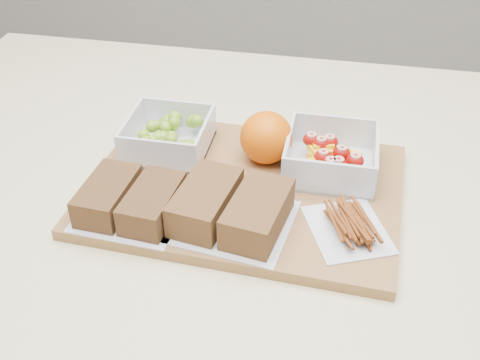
{
  "coord_description": "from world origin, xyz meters",
  "views": [
    {
      "loc": [
        0.12,
        -0.64,
        1.41
      ],
      "look_at": [
        -0.01,
        -0.0,
        0.93
      ],
      "focal_mm": 45.0,
      "sensor_mm": 36.0,
      "label": 1
    }
  ],
  "objects": [
    {
      "name": "cutting_board",
      "position": [
        -0.0,
        0.0,
        0.91
      ],
      "size": [
        0.44,
        0.32,
        0.02
      ],
      "primitive_type": "cube",
      "rotation": [
        0.0,
        0.0,
        -0.05
      ],
      "color": "olive",
      "rests_on": "counter"
    },
    {
      "name": "grape_container",
      "position": [
        -0.13,
        0.07,
        0.94
      ],
      "size": [
        0.12,
        0.12,
        0.05
      ],
      "color": "silver",
      "rests_on": "cutting_board"
    },
    {
      "name": "fruit_container",
      "position": [
        0.11,
        0.06,
        0.94
      ],
      "size": [
        0.12,
        0.12,
        0.05
      ],
      "color": "silver",
      "rests_on": "cutting_board"
    },
    {
      "name": "orange",
      "position": [
        0.01,
        0.07,
        0.95
      ],
      "size": [
        0.08,
        0.08,
        0.08
      ],
      "primitive_type": "sphere",
      "color": "#E85F05",
      "rests_on": "cutting_board"
    },
    {
      "name": "sandwich_bag_left",
      "position": [
        -0.14,
        -0.08,
        0.94
      ],
      "size": [
        0.14,
        0.13,
        0.04
      ],
      "color": "silver",
      "rests_on": "cutting_board"
    },
    {
      "name": "sandwich_bag_center",
      "position": [
        -0.01,
        -0.08,
        0.94
      ],
      "size": [
        0.16,
        0.15,
        0.05
      ],
      "color": "silver",
      "rests_on": "cutting_board"
    },
    {
      "name": "pretzel_bag",
      "position": [
        0.14,
        -0.07,
        0.93
      ],
      "size": [
        0.13,
        0.14,
        0.02
      ],
      "color": "silver",
      "rests_on": "cutting_board"
    }
  ]
}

